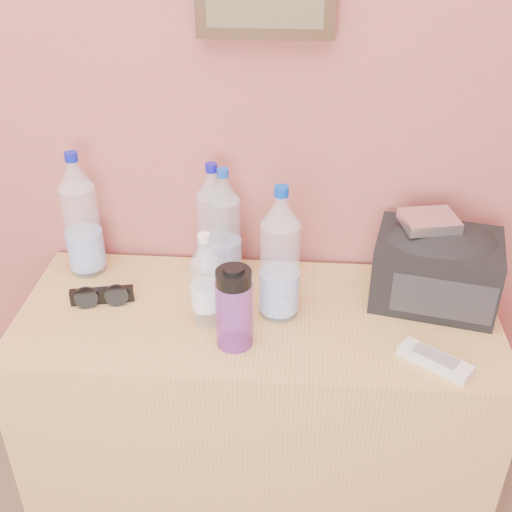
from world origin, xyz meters
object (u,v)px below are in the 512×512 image
(pet_large_a, at_px, (81,221))
(foil_packet, at_px, (429,221))
(pet_large_d, at_px, (280,260))
(sunglasses, at_px, (102,295))
(pet_large_c, at_px, (224,230))
(pet_small, at_px, (206,285))
(toiletry_bag, at_px, (436,266))
(pet_large_b, at_px, (214,226))
(nalgene_bottle, at_px, (234,307))
(dresser, at_px, (257,420))
(ac_remote, at_px, (435,360))

(pet_large_a, distance_m, foil_packet, 0.84)
(pet_large_d, bearing_deg, pet_large_a, 163.37)
(sunglasses, bearing_deg, pet_large_c, 15.18)
(pet_small, distance_m, toiletry_bag, 0.54)
(pet_large_a, height_order, pet_small, pet_large_a)
(toiletry_bag, bearing_deg, sunglasses, -162.77)
(pet_large_b, relative_size, foil_packet, 2.47)
(pet_large_c, bearing_deg, nalgene_bottle, -79.21)
(pet_large_b, bearing_deg, pet_large_d, -44.04)
(dresser, xyz_separation_m, foil_packet, (0.39, 0.11, 0.55))
(ac_remote, bearing_deg, pet_large_a, -164.47)
(sunglasses, relative_size, toiletry_bag, 0.53)
(pet_large_d, distance_m, pet_small, 0.17)
(pet_small, height_order, toiletry_bag, pet_small)
(ac_remote, xyz_separation_m, toiletry_bag, (0.03, 0.24, 0.09))
(pet_large_c, height_order, foil_packet, pet_large_c)
(pet_large_c, height_order, sunglasses, pet_large_c)
(nalgene_bottle, xyz_separation_m, foil_packet, (0.43, 0.22, 0.11))
(pet_large_a, xyz_separation_m, ac_remote, (0.83, -0.31, -0.13))
(pet_large_a, distance_m, pet_large_c, 0.36)
(dresser, relative_size, pet_large_d, 3.44)
(pet_large_a, relative_size, pet_small, 1.41)
(pet_small, bearing_deg, foil_packet, 16.06)
(pet_large_a, relative_size, pet_large_d, 1.00)
(pet_large_b, bearing_deg, pet_small, -87.33)
(pet_large_d, height_order, toiletry_bag, pet_large_d)
(dresser, distance_m, nalgene_bottle, 0.46)
(pet_large_b, distance_m, nalgene_bottle, 0.30)
(pet_large_b, height_order, pet_small, pet_large_b)
(pet_large_c, bearing_deg, pet_large_a, -179.27)
(pet_large_b, distance_m, ac_remote, 0.61)
(pet_large_b, relative_size, pet_large_d, 0.92)
(pet_large_d, bearing_deg, pet_large_b, 135.96)
(sunglasses, bearing_deg, pet_large_d, -13.29)
(sunglasses, bearing_deg, dresser, -14.59)
(sunglasses, xyz_separation_m, ac_remote, (0.76, -0.17, -0.01))
(pet_large_a, distance_m, pet_large_d, 0.52)
(pet_small, xyz_separation_m, ac_remote, (0.50, -0.11, -0.09))
(pet_large_d, relative_size, pet_small, 1.42)
(pet_large_c, relative_size, toiletry_bag, 1.04)
(ac_remote, bearing_deg, foil_packet, 125.68)
(pet_small, xyz_separation_m, sunglasses, (-0.26, 0.05, -0.08))
(pet_large_b, height_order, toiletry_bag, pet_large_b)
(dresser, distance_m, sunglasses, 0.53)
(pet_large_d, xyz_separation_m, ac_remote, (0.34, -0.16, -0.13))
(pet_large_b, bearing_deg, pet_large_a, -177.09)
(ac_remote, relative_size, foil_packet, 1.28)
(pet_large_a, bearing_deg, toiletry_bag, -4.51)
(pet_large_a, distance_m, nalgene_bottle, 0.49)
(nalgene_bottle, height_order, ac_remote, nalgene_bottle)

